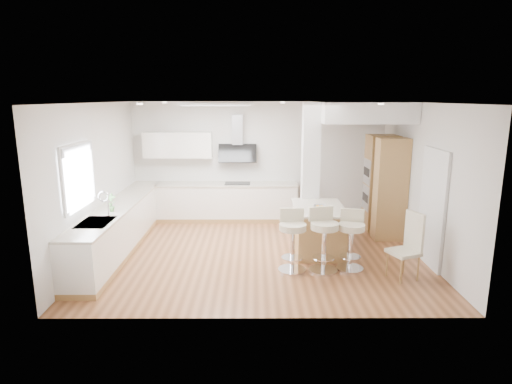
{
  "coord_description": "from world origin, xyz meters",
  "views": [
    {
      "loc": [
        -0.1,
        -7.72,
        2.89
      ],
      "look_at": [
        -0.07,
        0.4,
        1.09
      ],
      "focal_mm": 30.0,
      "sensor_mm": 36.0,
      "label": 1
    }
  ],
  "objects_px": {
    "peninsula": "(318,229)",
    "bar_stool_c": "(351,237)",
    "dining_chair": "(409,243)",
    "bar_stool_b": "(324,236)",
    "bar_stool_a": "(292,237)"
  },
  "relations": [
    {
      "from": "peninsula",
      "to": "dining_chair",
      "type": "height_order",
      "value": "dining_chair"
    },
    {
      "from": "bar_stool_a",
      "to": "bar_stool_c",
      "type": "distance_m",
      "value": 1.01
    },
    {
      "from": "bar_stool_a",
      "to": "bar_stool_b",
      "type": "height_order",
      "value": "bar_stool_b"
    },
    {
      "from": "peninsula",
      "to": "bar_stool_a",
      "type": "distance_m",
      "value": 1.14
    },
    {
      "from": "bar_stool_c",
      "to": "dining_chair",
      "type": "bearing_deg",
      "value": -9.61
    },
    {
      "from": "peninsula",
      "to": "bar_stool_b",
      "type": "height_order",
      "value": "bar_stool_b"
    },
    {
      "from": "bar_stool_b",
      "to": "bar_stool_c",
      "type": "bearing_deg",
      "value": -4.05
    },
    {
      "from": "peninsula",
      "to": "bar_stool_c",
      "type": "height_order",
      "value": "bar_stool_c"
    },
    {
      "from": "bar_stool_a",
      "to": "bar_stool_c",
      "type": "relative_size",
      "value": 1.03
    },
    {
      "from": "bar_stool_a",
      "to": "bar_stool_c",
      "type": "height_order",
      "value": "bar_stool_a"
    },
    {
      "from": "bar_stool_c",
      "to": "dining_chair",
      "type": "height_order",
      "value": "dining_chair"
    },
    {
      "from": "peninsula",
      "to": "bar_stool_a",
      "type": "xyz_separation_m",
      "value": [
        -0.58,
        -0.97,
        0.15
      ]
    },
    {
      "from": "bar_stool_a",
      "to": "bar_stool_b",
      "type": "bearing_deg",
      "value": -3.45
    },
    {
      "from": "bar_stool_c",
      "to": "dining_chair",
      "type": "xyz_separation_m",
      "value": [
        0.85,
        -0.36,
        0.01
      ]
    },
    {
      "from": "peninsula",
      "to": "bar_stool_c",
      "type": "xyz_separation_m",
      "value": [
        0.43,
        -0.91,
        0.14
      ]
    }
  ]
}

